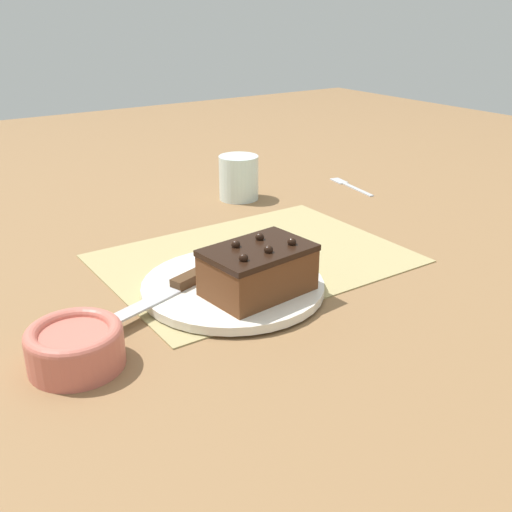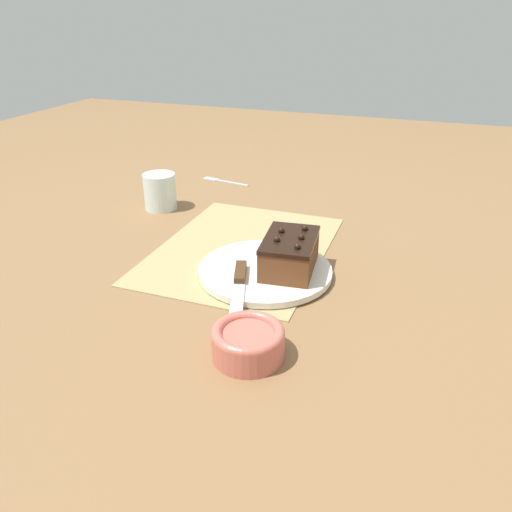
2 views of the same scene
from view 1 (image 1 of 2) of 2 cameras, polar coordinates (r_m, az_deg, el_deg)
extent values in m
plane|color=olive|center=(0.95, -0.16, -0.29)|extent=(3.00, 3.00, 0.00)
cube|color=tan|center=(0.95, -0.16, -0.18)|extent=(0.46, 0.34, 0.00)
cylinder|color=white|center=(0.84, -2.20, -2.89)|extent=(0.25, 0.25, 0.01)
cube|color=brown|center=(0.80, 0.19, -1.60)|extent=(0.15, 0.11, 0.06)
cube|color=black|center=(0.78, 0.19, 0.55)|extent=(0.15, 0.11, 0.01)
sphere|color=black|center=(0.79, 3.43, 1.35)|extent=(0.01, 0.01, 0.01)
sphere|color=black|center=(0.81, 0.35, 1.83)|extent=(0.01, 0.01, 0.01)
sphere|color=black|center=(0.77, 1.19, 0.62)|extent=(0.01, 0.01, 0.01)
sphere|color=black|center=(0.78, -1.94, 1.13)|extent=(0.01, 0.01, 0.01)
sphere|color=black|center=(0.74, -1.20, -0.16)|extent=(0.01, 0.01, 0.01)
cube|color=#472D19|center=(0.84, -6.04, -2.03)|extent=(0.07, 0.04, 0.01)
cube|color=#B7BABF|center=(0.77, -11.67, -5.13)|extent=(0.15, 0.07, 0.00)
cylinder|color=silver|center=(1.24, -1.66, 7.48)|extent=(0.08, 0.08, 0.09)
cylinder|color=#C66656|center=(0.70, -16.79, -8.54)|extent=(0.11, 0.11, 0.04)
torus|color=#C66656|center=(0.69, -16.99, -7.08)|extent=(0.11, 0.11, 0.02)
cube|color=#B7BABF|center=(1.32, 9.67, 6.31)|extent=(0.03, 0.11, 0.01)
cube|color=#B7BABF|center=(1.38, 7.91, 7.14)|extent=(0.03, 0.05, 0.01)
camera|label=2|loc=(0.55, -85.42, 11.91)|focal=35.00mm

